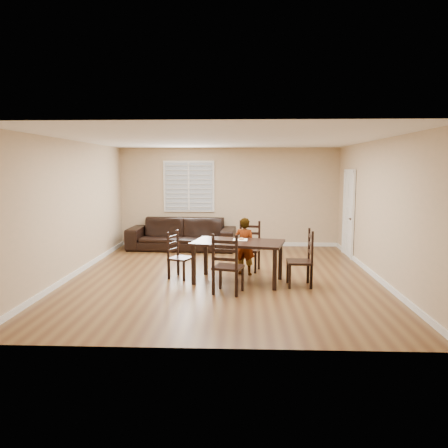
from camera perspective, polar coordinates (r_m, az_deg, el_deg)
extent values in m
plane|color=brown|center=(8.79, -0.07, -6.87)|extent=(7.00, 7.00, 0.00)
cube|color=tan|center=(12.04, 0.64, 3.51)|extent=(6.00, 0.04, 2.70)
cube|color=tan|center=(5.09, -1.76, -1.83)|extent=(6.00, 0.04, 2.70)
cube|color=tan|center=(9.18, -19.13, 1.89)|extent=(0.04, 7.00, 2.70)
cube|color=tan|center=(8.94, 19.52, 1.74)|extent=(0.04, 7.00, 2.70)
cube|color=white|center=(8.53, -0.07, 10.99)|extent=(6.00, 7.00, 0.04)
cube|color=white|center=(12.06, -4.61, 4.92)|extent=(1.40, 0.08, 1.40)
cube|color=white|center=(11.08, 15.97, 1.20)|extent=(0.06, 0.94, 2.05)
cylinder|color=#332114|center=(10.79, 16.18, 0.63)|extent=(0.06, 0.06, 0.02)
cube|color=white|center=(12.18, 0.63, -2.61)|extent=(6.00, 0.03, 0.10)
cube|color=white|center=(9.38, -18.71, -6.03)|extent=(0.03, 7.00, 0.10)
cube|color=white|center=(9.15, 19.08, -6.39)|extent=(0.03, 7.00, 0.10)
cube|color=black|center=(8.23, 1.85, -2.44)|extent=(1.83, 1.27, 0.05)
cube|color=black|center=(8.14, -3.99, -5.37)|extent=(0.08, 0.08, 0.74)
cube|color=black|center=(7.81, 6.65, -5.97)|extent=(0.08, 0.08, 0.74)
cube|color=black|center=(8.87, -2.38, -4.30)|extent=(0.08, 0.08, 0.74)
cube|color=black|center=(8.56, 7.37, -4.79)|extent=(0.08, 0.08, 0.74)
cube|color=black|center=(9.19, 3.13, -3.38)|extent=(0.56, 0.53, 0.04)
cube|color=black|center=(9.37, 3.40, -2.72)|extent=(0.47, 0.15, 1.04)
cube|color=black|center=(9.11, 1.61, -4.98)|extent=(0.05, 0.05, 0.43)
cube|color=black|center=(9.02, 4.13, -5.12)|extent=(0.05, 0.05, 0.43)
cube|color=black|center=(9.46, 2.16, -4.51)|extent=(0.05, 0.05, 0.43)
cube|color=black|center=(9.38, 4.59, -4.64)|extent=(0.05, 0.05, 0.43)
cube|color=black|center=(7.57, 0.56, -5.67)|extent=(0.58, 0.56, 0.04)
cube|color=black|center=(7.36, 0.09, -5.45)|extent=(0.47, 0.17, 1.06)
cube|color=black|center=(7.75, 2.45, -7.18)|extent=(0.05, 0.05, 0.43)
cube|color=black|center=(7.86, -0.47, -6.96)|extent=(0.05, 0.05, 0.43)
cube|color=black|center=(7.39, 1.66, -7.89)|extent=(0.05, 0.05, 0.43)
cube|color=black|center=(7.51, -1.39, -7.64)|extent=(0.05, 0.05, 0.43)
cube|color=black|center=(8.62, -5.65, -4.47)|extent=(0.52, 0.53, 0.04)
cube|color=black|center=(8.70, -6.66, -3.95)|extent=(0.19, 0.40, 0.93)
cube|color=black|center=(8.44, -5.26, -6.18)|extent=(0.05, 0.05, 0.38)
cube|color=black|center=(8.74, -4.09, -5.69)|extent=(0.05, 0.05, 0.38)
cube|color=black|center=(8.60, -7.20, -5.94)|extent=(0.05, 0.05, 0.38)
cube|color=black|center=(8.90, -5.98, -5.47)|extent=(0.05, 0.05, 0.38)
cube|color=black|center=(8.12, 9.79, -4.89)|extent=(0.44, 0.48, 0.04)
cube|color=black|center=(8.14, 11.20, -4.38)|extent=(0.04, 0.47, 1.05)
cube|color=black|center=(8.35, 8.29, -6.18)|extent=(0.04, 0.04, 0.43)
cube|color=black|center=(7.96, 8.58, -6.87)|extent=(0.04, 0.04, 0.43)
cube|color=black|center=(8.40, 10.88, -6.17)|extent=(0.04, 0.04, 0.43)
cube|color=black|center=(8.01, 11.29, -6.85)|extent=(0.04, 0.04, 0.43)
imported|color=gray|center=(8.85, 2.71, -2.91)|extent=(0.49, 0.39, 1.17)
cube|color=white|center=(8.41, 2.13, -2.06)|extent=(0.28, 0.28, 0.00)
torus|color=#D0834A|center=(8.40, 2.27, -1.94)|extent=(0.10, 0.10, 0.03)
torus|color=white|center=(8.40, 2.27, -1.86)|extent=(0.09, 0.09, 0.02)
imported|color=black|center=(11.65, -5.51, -1.31)|extent=(2.87, 1.25, 0.82)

